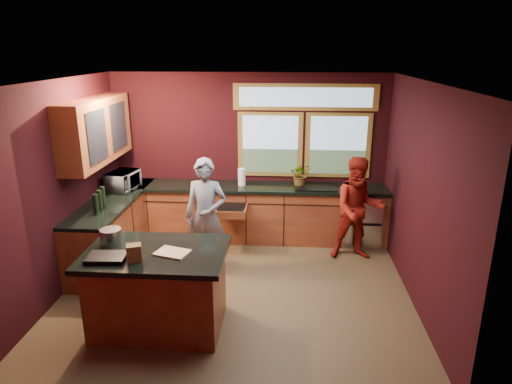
# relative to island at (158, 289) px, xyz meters

# --- Properties ---
(floor) EXTENTS (4.50, 4.50, 0.00)m
(floor) POSITION_rel_island_xyz_m (0.78, 0.89, -0.48)
(floor) COLOR brown
(floor) RESTS_ON ground
(room_shell) EXTENTS (4.52, 4.02, 2.71)m
(room_shell) POSITION_rel_island_xyz_m (0.18, 1.21, 1.32)
(room_shell) COLOR black
(room_shell) RESTS_ON ground
(back_counter) EXTENTS (4.50, 0.64, 0.93)m
(back_counter) POSITION_rel_island_xyz_m (0.98, 2.59, -0.01)
(back_counter) COLOR #5D2116
(back_counter) RESTS_ON floor
(left_counter) EXTENTS (0.64, 2.30, 0.93)m
(left_counter) POSITION_rel_island_xyz_m (-1.17, 1.74, -0.01)
(left_counter) COLOR #5D2116
(left_counter) RESTS_ON floor
(island) EXTENTS (1.55, 1.05, 0.95)m
(island) POSITION_rel_island_xyz_m (0.00, 0.00, 0.00)
(island) COLOR #5D2116
(island) RESTS_ON floor
(person_grey) EXTENTS (0.63, 0.45, 1.64)m
(person_grey) POSITION_rel_island_xyz_m (0.30, 1.45, 0.34)
(person_grey) COLOR slate
(person_grey) RESTS_ON floor
(person_red) EXTENTS (0.80, 0.65, 1.57)m
(person_red) POSITION_rel_island_xyz_m (2.48, 1.98, 0.31)
(person_red) COLOR maroon
(person_red) RESTS_ON floor
(microwave) EXTENTS (0.45, 0.59, 0.30)m
(microwave) POSITION_rel_island_xyz_m (-1.14, 2.21, 0.60)
(microwave) COLOR #999999
(microwave) RESTS_ON left_counter
(potted_plant) EXTENTS (0.34, 0.29, 0.38)m
(potted_plant) POSITION_rel_island_xyz_m (1.64, 2.64, 0.64)
(potted_plant) COLOR #999999
(potted_plant) RESTS_ON back_counter
(paper_towel) EXTENTS (0.12, 0.12, 0.28)m
(paper_towel) POSITION_rel_island_xyz_m (0.69, 2.59, 0.59)
(paper_towel) COLOR white
(paper_towel) RESTS_ON back_counter
(cutting_board) EXTENTS (0.41, 0.34, 0.02)m
(cutting_board) POSITION_rel_island_xyz_m (0.20, -0.05, 0.48)
(cutting_board) COLOR tan
(cutting_board) RESTS_ON island
(stock_pot) EXTENTS (0.24, 0.24, 0.18)m
(stock_pot) POSITION_rel_island_xyz_m (-0.55, 0.15, 0.56)
(stock_pot) COLOR #A8A8AC
(stock_pot) RESTS_ON island
(paper_bag) EXTENTS (0.18, 0.16, 0.18)m
(paper_bag) POSITION_rel_island_xyz_m (-0.15, -0.25, 0.56)
(paper_bag) COLOR brown
(paper_bag) RESTS_ON island
(black_tray) EXTENTS (0.42, 0.31, 0.05)m
(black_tray) POSITION_rel_island_xyz_m (-0.45, -0.25, 0.49)
(black_tray) COLOR black
(black_tray) RESTS_ON island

